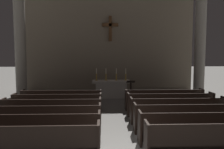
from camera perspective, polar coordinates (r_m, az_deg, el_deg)
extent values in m
cube|color=black|center=(5.97, -21.06, -16.06)|extent=(3.43, 0.40, 0.05)
cube|color=black|center=(5.67, -21.91, -14.26)|extent=(3.43, 0.05, 0.50)
cube|color=black|center=(5.63, -3.35, -16.47)|extent=(0.06, 0.50, 0.95)
cube|color=black|center=(6.86, -18.31, -13.15)|extent=(3.43, 0.40, 0.05)
cube|color=black|center=(6.57, -18.93, -11.47)|extent=(3.43, 0.05, 0.50)
cube|color=black|center=(7.10, -17.84, -14.43)|extent=(3.43, 0.04, 0.40)
cube|color=black|center=(6.57, -3.17, -13.25)|extent=(0.06, 0.50, 0.95)
cube|color=black|center=(7.78, -16.24, -10.89)|extent=(3.43, 0.40, 0.05)
cube|color=black|center=(7.50, -16.72, -9.34)|extent=(3.43, 0.05, 0.50)
cube|color=black|center=(8.01, -15.88, -12.09)|extent=(3.43, 0.04, 0.40)
cube|color=black|center=(7.52, -3.04, -10.85)|extent=(0.06, 0.50, 0.95)
cube|color=black|center=(8.72, -14.64, -9.10)|extent=(3.43, 0.40, 0.05)
cube|color=black|center=(8.44, -15.01, -7.66)|extent=(3.43, 0.05, 0.50)
cube|color=black|center=(8.95, -14.36, -10.22)|extent=(3.43, 0.04, 0.40)
cube|color=black|center=(8.49, -2.94, -8.98)|extent=(0.06, 0.50, 0.95)
cube|color=black|center=(9.22, -25.44, -8.34)|extent=(0.06, 0.50, 0.95)
cube|color=black|center=(9.67, -13.36, -7.66)|extent=(3.43, 0.40, 0.05)
cube|color=black|center=(9.39, -13.66, -6.33)|extent=(3.43, 0.05, 0.50)
cube|color=black|center=(9.89, -13.13, -8.70)|extent=(3.43, 0.04, 0.40)
cube|color=black|center=(9.46, -2.87, -7.50)|extent=(0.06, 0.50, 0.95)
cube|color=black|center=(10.12, -23.21, -7.08)|extent=(0.06, 0.50, 0.95)
cube|color=black|center=(10.63, -12.32, -6.47)|extent=(3.43, 0.40, 0.05)
cube|color=black|center=(10.36, -12.57, -5.23)|extent=(3.43, 0.05, 0.50)
cube|color=black|center=(10.85, -12.13, -7.45)|extent=(3.43, 0.04, 0.40)
cube|color=black|center=(10.43, -2.80, -6.30)|extent=(0.06, 0.50, 0.95)
cube|color=black|center=(11.04, -21.35, -6.01)|extent=(0.06, 0.50, 0.95)
cube|color=black|center=(6.31, 24.91, -15.02)|extent=(3.43, 0.40, 0.05)
cube|color=black|center=(6.03, 26.01, -13.24)|extent=(3.43, 0.05, 0.50)
cube|color=black|center=(6.54, 24.08, -16.37)|extent=(3.43, 0.04, 0.40)
cube|color=black|center=(5.73, 8.61, -16.16)|extent=(0.06, 0.50, 0.95)
cube|color=black|center=(7.16, 21.20, -12.45)|extent=(3.43, 0.40, 0.05)
cube|color=black|center=(6.89, 22.03, -10.80)|extent=(3.43, 0.05, 0.50)
cube|color=black|center=(7.39, 20.57, -13.72)|extent=(3.43, 0.04, 0.40)
cube|color=black|center=(6.65, 6.96, -13.06)|extent=(0.06, 0.50, 0.95)
cube|color=black|center=(8.05, 18.34, -10.41)|extent=(3.43, 0.40, 0.05)
cube|color=black|center=(7.78, 18.98, -8.88)|extent=(3.43, 0.05, 0.50)
cube|color=black|center=(8.27, 17.85, -11.59)|extent=(3.43, 0.04, 0.40)
cube|color=black|center=(7.59, 5.74, -10.72)|extent=(0.06, 0.50, 0.95)
cube|color=black|center=(8.96, 16.08, -8.75)|extent=(3.43, 0.40, 0.05)
cube|color=black|center=(8.69, 16.59, -7.34)|extent=(3.43, 0.05, 0.50)
cube|color=black|center=(9.18, 15.69, -9.85)|extent=(3.43, 0.04, 0.40)
cube|color=black|center=(8.55, 4.81, -8.89)|extent=(0.06, 0.50, 0.95)
cube|color=black|center=(9.61, 26.15, -7.83)|extent=(0.06, 0.50, 0.95)
cube|color=black|center=(9.88, 14.26, -7.40)|extent=(3.43, 0.40, 0.05)
cube|color=black|center=(9.62, 14.67, -6.08)|extent=(3.43, 0.05, 0.50)
cube|color=black|center=(10.10, 13.94, -8.43)|extent=(3.43, 0.04, 0.40)
cube|color=black|center=(9.51, 4.07, -7.43)|extent=(0.06, 0.50, 0.95)
cube|color=black|center=(10.48, 23.55, -6.68)|extent=(0.06, 0.50, 0.95)
cube|color=black|center=(10.82, 12.76, -6.27)|extent=(3.43, 0.40, 0.05)
cube|color=black|center=(10.56, 13.10, -5.05)|extent=(3.43, 0.05, 0.50)
cube|color=black|center=(11.04, 12.49, -7.23)|extent=(3.43, 0.04, 0.40)
cube|color=black|center=(10.48, 3.48, -6.24)|extent=(0.06, 0.50, 0.95)
cube|color=black|center=(11.37, 21.36, -5.69)|extent=(0.06, 0.50, 0.95)
cube|color=#9E998E|center=(13.58, -21.48, -5.57)|extent=(0.82, 0.82, 0.20)
cylinder|color=#9E998E|center=(13.38, -21.95, 8.21)|extent=(0.58, 0.58, 6.68)
cube|color=#9E998E|center=(13.90, 20.69, -5.30)|extent=(0.82, 0.82, 0.20)
cylinder|color=#9E998E|center=(13.71, 21.13, 8.15)|extent=(0.58, 0.58, 6.68)
cube|color=#BCB7AD|center=(13.33, -0.22, -3.92)|extent=(1.76, 0.72, 0.88)
cube|color=#BCB7AD|center=(13.26, -0.22, -1.78)|extent=(2.20, 0.90, 0.12)
cube|color=silver|center=(13.25, -0.22, -1.50)|extent=(2.09, 0.86, 0.01)
cylinder|color=#B79338|center=(13.25, -3.90, -1.44)|extent=(0.16, 0.16, 0.02)
cylinder|color=#B79338|center=(13.23, -3.90, -0.66)|extent=(0.07, 0.07, 0.39)
cylinder|color=silver|center=(13.20, -3.91, 0.85)|extent=(0.04, 0.04, 0.32)
cylinder|color=#B79338|center=(13.24, -1.52, -1.44)|extent=(0.16, 0.16, 0.02)
cylinder|color=#B79338|center=(13.22, -1.52, -0.66)|extent=(0.07, 0.07, 0.39)
cylinder|color=silver|center=(13.19, -1.52, 0.86)|extent=(0.04, 0.04, 0.32)
cylinder|color=#B79338|center=(13.26, 1.08, -1.43)|extent=(0.16, 0.16, 0.02)
cylinder|color=#B79338|center=(13.24, 1.08, -0.65)|extent=(0.07, 0.07, 0.39)
cylinder|color=silver|center=(13.21, 1.08, 0.87)|extent=(0.04, 0.04, 0.32)
cylinder|color=#B79338|center=(13.31, 3.44, -1.41)|extent=(0.16, 0.16, 0.02)
cylinder|color=#B79338|center=(13.29, 3.45, -0.64)|extent=(0.07, 0.07, 0.39)
cylinder|color=silver|center=(13.26, 3.46, 0.88)|extent=(0.04, 0.04, 0.32)
cube|color=gray|center=(15.08, -0.47, 9.83)|extent=(10.78, 0.25, 7.54)
cube|color=brown|center=(14.90, -0.45, 11.34)|extent=(0.19, 0.19, 1.60)
cube|color=brown|center=(14.92, -0.45, 12.26)|extent=(1.02, 0.19, 0.19)
cylinder|color=black|center=(12.31, 4.67, -6.69)|extent=(0.36, 0.36, 0.04)
cylinder|color=black|center=(12.21, 4.69, -4.37)|extent=(0.10, 0.10, 1.05)
cube|color=black|center=(12.13, 4.71, -1.79)|extent=(0.44, 0.31, 0.15)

